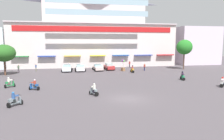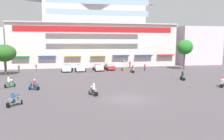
{
  "view_description": "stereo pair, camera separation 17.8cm",
  "coord_description": "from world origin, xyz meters",
  "px_view_note": "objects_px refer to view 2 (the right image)",
  "views": [
    {
      "loc": [
        -5.87,
        -21.43,
        6.2
      ],
      "look_at": [
        0.62,
        12.71,
        1.6
      ],
      "focal_mm": 32.7,
      "sensor_mm": 36.0,
      "label": 1
    },
    {
      "loc": [
        -5.7,
        -21.47,
        6.2
      ],
      "look_at": [
        0.62,
        12.71,
        1.6
      ],
      "focal_mm": 32.7,
      "sensor_mm": 36.0,
      "label": 2
    }
  ],
  "objects_px": {
    "parked_car_0": "(67,68)",
    "pedestrian_0": "(69,65)",
    "parked_car_2": "(98,67)",
    "pedestrian_2": "(36,67)",
    "pedestrian_3": "(130,64)",
    "pedestrian_1": "(19,68)",
    "balloon_vendor_cart": "(123,67)",
    "scooter_rider_2": "(14,100)",
    "scooter_rider_3": "(183,76)",
    "scooter_rider_1": "(10,83)",
    "plaza_tree_1": "(185,47)",
    "scooter_rider_0": "(93,90)",
    "pedestrian_4": "(145,67)",
    "plaza_tree_0": "(4,53)",
    "scooter_rider_6": "(222,83)",
    "parked_car_1": "(80,68)",
    "parked_car_3": "(109,66)",
    "scooter_rider_7": "(34,85)"
  },
  "relations": [
    {
      "from": "scooter_rider_3",
      "to": "scooter_rider_6",
      "type": "bearing_deg",
      "value": -66.08
    },
    {
      "from": "pedestrian_1",
      "to": "pedestrian_4",
      "type": "distance_m",
      "value": 27.22
    },
    {
      "from": "parked_car_0",
      "to": "scooter_rider_6",
      "type": "distance_m",
      "value": 30.16
    },
    {
      "from": "pedestrian_1",
      "to": "plaza_tree_0",
      "type": "bearing_deg",
      "value": -117.11
    },
    {
      "from": "parked_car_3",
      "to": "scooter_rider_2",
      "type": "distance_m",
      "value": 29.19
    },
    {
      "from": "parked_car_0",
      "to": "balloon_vendor_cart",
      "type": "xyz_separation_m",
      "value": [
        12.29,
        -1.66,
        0.25
      ]
    },
    {
      "from": "scooter_rider_3",
      "to": "pedestrian_4",
      "type": "relative_size",
      "value": 0.93
    },
    {
      "from": "balloon_vendor_cart",
      "to": "parked_car_0",
      "type": "bearing_deg",
      "value": 172.3
    },
    {
      "from": "scooter_rider_1",
      "to": "pedestrian_2",
      "type": "bearing_deg",
      "value": 87.48
    },
    {
      "from": "scooter_rider_3",
      "to": "pedestrian_1",
      "type": "relative_size",
      "value": 0.88
    },
    {
      "from": "scooter_rider_2",
      "to": "pedestrian_4",
      "type": "relative_size",
      "value": 0.93
    },
    {
      "from": "parked_car_0",
      "to": "pedestrian_2",
      "type": "relative_size",
      "value": 2.64
    },
    {
      "from": "plaza_tree_1",
      "to": "pedestrian_1",
      "type": "height_order",
      "value": "plaza_tree_1"
    },
    {
      "from": "scooter_rider_0",
      "to": "scooter_rider_6",
      "type": "distance_m",
      "value": 18.52
    },
    {
      "from": "parked_car_0",
      "to": "parked_car_1",
      "type": "bearing_deg",
      "value": -2.3
    },
    {
      "from": "parked_car_1",
      "to": "plaza_tree_1",
      "type": "bearing_deg",
      "value": -3.79
    },
    {
      "from": "balloon_vendor_cart",
      "to": "parked_car_2",
      "type": "bearing_deg",
      "value": 159.75
    },
    {
      "from": "pedestrian_0",
      "to": "pedestrian_1",
      "type": "xyz_separation_m",
      "value": [
        -10.34,
        -4.1,
        -0.01
      ]
    },
    {
      "from": "plaza_tree_1",
      "to": "pedestrian_3",
      "type": "distance_m",
      "value": 13.79
    },
    {
      "from": "parked_car_3",
      "to": "pedestrian_2",
      "type": "bearing_deg",
      "value": 179.07
    },
    {
      "from": "plaza_tree_0",
      "to": "parked_car_0",
      "type": "bearing_deg",
      "value": 16.23
    },
    {
      "from": "pedestrian_3",
      "to": "balloon_vendor_cart",
      "type": "distance_m",
      "value": 7.23
    },
    {
      "from": "scooter_rider_2",
      "to": "pedestrian_3",
      "type": "height_order",
      "value": "pedestrian_3"
    },
    {
      "from": "plaza_tree_1",
      "to": "balloon_vendor_cart",
      "type": "height_order",
      "value": "plaza_tree_1"
    },
    {
      "from": "plaza_tree_0",
      "to": "parked_car_1",
      "type": "relative_size",
      "value": 1.37
    },
    {
      "from": "parked_car_3",
      "to": "parked_car_0",
      "type": "bearing_deg",
      "value": -173.81
    },
    {
      "from": "plaza_tree_1",
      "to": "pedestrian_2",
      "type": "distance_m",
      "value": 34.1
    },
    {
      "from": "pedestrian_0",
      "to": "pedestrian_2",
      "type": "bearing_deg",
      "value": -159.64
    },
    {
      "from": "scooter_rider_7",
      "to": "parked_car_3",
      "type": "bearing_deg",
      "value": 54.43
    },
    {
      "from": "scooter_rider_2",
      "to": "pedestrian_2",
      "type": "bearing_deg",
      "value": 95.17
    },
    {
      "from": "scooter_rider_2",
      "to": "pedestrian_0",
      "type": "distance_m",
      "value": 28.93
    },
    {
      "from": "pedestrian_1",
      "to": "pedestrian_2",
      "type": "distance_m",
      "value": 3.55
    },
    {
      "from": "parked_car_2",
      "to": "pedestrian_3",
      "type": "height_order",
      "value": "pedestrian_3"
    },
    {
      "from": "parked_car_0",
      "to": "parked_car_3",
      "type": "relative_size",
      "value": 1.04
    },
    {
      "from": "scooter_rider_0",
      "to": "pedestrian_4",
      "type": "height_order",
      "value": "pedestrian_4"
    },
    {
      "from": "parked_car_3",
      "to": "pedestrian_1",
      "type": "xyz_separation_m",
      "value": [
        -19.54,
        -1.2,
        0.21
      ]
    },
    {
      "from": "scooter_rider_1",
      "to": "scooter_rider_2",
      "type": "relative_size",
      "value": 1.01
    },
    {
      "from": "parked_car_0",
      "to": "pedestrian_0",
      "type": "bearing_deg",
      "value": 84.44
    },
    {
      "from": "scooter_rider_0",
      "to": "pedestrian_1",
      "type": "xyz_separation_m",
      "value": [
        -13.68,
        21.71,
        0.37
      ]
    },
    {
      "from": "scooter_rider_6",
      "to": "parked_car_1",
      "type": "bearing_deg",
      "value": 133.55
    },
    {
      "from": "parked_car_0",
      "to": "parked_car_2",
      "type": "relative_size",
      "value": 0.97
    },
    {
      "from": "pedestrian_2",
      "to": "pedestrian_3",
      "type": "relative_size",
      "value": 0.99
    },
    {
      "from": "parked_car_0",
      "to": "pedestrian_1",
      "type": "relative_size",
      "value": 2.55
    },
    {
      "from": "scooter_rider_3",
      "to": "balloon_vendor_cart",
      "type": "height_order",
      "value": "balloon_vendor_cart"
    },
    {
      "from": "plaza_tree_1",
      "to": "pedestrian_2",
      "type": "xyz_separation_m",
      "value": [
        -33.69,
        3.02,
        -4.28
      ]
    },
    {
      "from": "parked_car_2",
      "to": "scooter_rider_0",
      "type": "relative_size",
      "value": 3.02
    },
    {
      "from": "plaza_tree_1",
      "to": "pedestrian_4",
      "type": "height_order",
      "value": "plaza_tree_1"
    },
    {
      "from": "pedestrian_4",
      "to": "plaza_tree_1",
      "type": "bearing_deg",
      "value": 1.36
    },
    {
      "from": "scooter_rider_0",
      "to": "pedestrian_3",
      "type": "relative_size",
      "value": 0.9
    },
    {
      "from": "parked_car_0",
      "to": "parked_car_1",
      "type": "distance_m",
      "value": 2.87
    }
  ]
}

